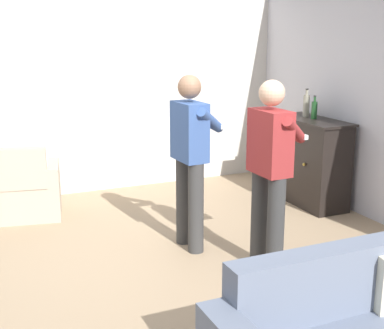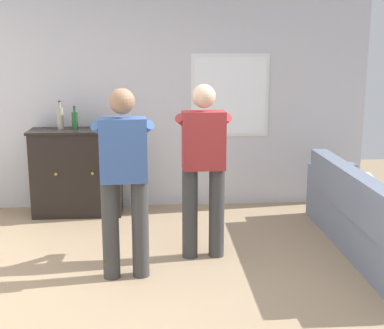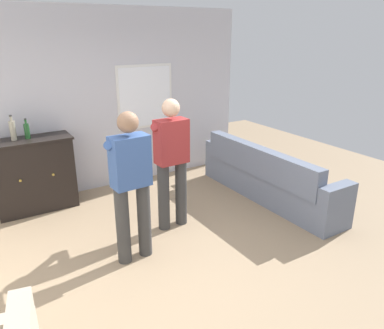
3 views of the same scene
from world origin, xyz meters
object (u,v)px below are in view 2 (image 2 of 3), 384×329
(sideboard_cabinet, at_px, (77,172))
(bottle_wine_green, at_px, (75,120))
(couch, at_px, (366,222))
(person_standing_right, at_px, (203,163))
(bottle_liquor_amber, at_px, (60,118))
(person_standing_left, at_px, (124,175))

(sideboard_cabinet, relative_size, bottle_wine_green, 3.92)
(couch, xyz_separation_m, bottle_wine_green, (-3.03, 1.50, 0.84))
(person_standing_right, bearing_deg, bottle_wine_green, 133.68)
(couch, distance_m, bottle_wine_green, 3.49)
(bottle_wine_green, height_order, bottle_liquor_amber, bottle_liquor_amber)
(bottle_liquor_amber, distance_m, person_standing_right, 2.19)
(person_standing_right, bearing_deg, sideboard_cabinet, 134.13)
(person_standing_left, bearing_deg, couch, 9.90)
(sideboard_cabinet, distance_m, bottle_liquor_amber, 0.68)
(bottle_liquor_amber, distance_m, person_standing_left, 2.11)
(sideboard_cabinet, distance_m, bottle_wine_green, 0.63)
(person_standing_left, bearing_deg, bottle_liquor_amber, 114.15)
(couch, height_order, person_standing_left, person_standing_left)
(person_standing_left, height_order, person_standing_right, same)
(sideboard_cabinet, height_order, person_standing_left, person_standing_left)
(person_standing_left, bearing_deg, bottle_wine_green, 109.82)
(sideboard_cabinet, bearing_deg, bottle_wine_green, 98.15)
(bottle_liquor_amber, relative_size, person_standing_right, 0.20)
(sideboard_cabinet, distance_m, person_standing_right, 2.07)
(couch, height_order, bottle_liquor_amber, bottle_liquor_amber)
(bottle_wine_green, xyz_separation_m, person_standing_left, (0.69, -1.91, -0.22))
(couch, bearing_deg, sideboard_cabinet, 154.10)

